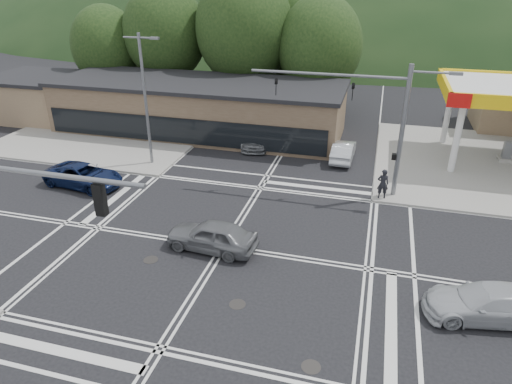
% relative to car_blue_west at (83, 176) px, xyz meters
% --- Properties ---
extents(ground, '(120.00, 120.00, 0.00)m').
position_rel_car_blue_west_xyz_m(ground, '(11.01, -4.53, -0.72)').
color(ground, black).
rests_on(ground, ground).
extents(sidewalk_ne, '(16.00, 16.00, 0.15)m').
position_rel_car_blue_west_xyz_m(sidewalk_ne, '(26.01, 10.47, -0.64)').
color(sidewalk_ne, gray).
rests_on(sidewalk_ne, ground).
extents(sidewalk_nw, '(16.00, 16.00, 0.15)m').
position_rel_car_blue_west_xyz_m(sidewalk_nw, '(-3.99, 10.47, -0.64)').
color(sidewalk_nw, gray).
rests_on(sidewalk_nw, ground).
extents(commercial_row, '(24.00, 8.00, 4.00)m').
position_rel_car_blue_west_xyz_m(commercial_row, '(3.01, 12.47, 1.28)').
color(commercial_row, brown).
rests_on(commercial_row, ground).
extents(commercial_nw, '(8.00, 7.00, 3.60)m').
position_rel_car_blue_west_xyz_m(commercial_nw, '(-12.99, 12.47, 1.08)').
color(commercial_nw, '#846B4F').
rests_on(commercial_nw, ground).
extents(hill_north, '(252.00, 126.00, 140.00)m').
position_rel_car_blue_west_xyz_m(hill_north, '(11.01, 85.47, -0.72)').
color(hill_north, '#1C3517').
rests_on(hill_north, ground).
extents(tree_n_a, '(8.00, 8.00, 11.75)m').
position_rel_car_blue_west_xyz_m(tree_n_a, '(-2.99, 19.47, 6.42)').
color(tree_n_a, '#382619').
rests_on(tree_n_a, ground).
extents(tree_n_b, '(9.00, 9.00, 12.98)m').
position_rel_car_blue_west_xyz_m(tree_n_b, '(5.01, 19.47, 7.08)').
color(tree_n_b, '#382619').
rests_on(tree_n_b, ground).
extents(tree_n_c, '(7.60, 7.60, 10.87)m').
position_rel_car_blue_west_xyz_m(tree_n_c, '(12.01, 19.47, 5.78)').
color(tree_n_c, '#382619').
rests_on(tree_n_c, ground).
extents(tree_n_d, '(6.80, 6.80, 9.76)m').
position_rel_car_blue_west_xyz_m(tree_n_d, '(-8.99, 18.47, 5.12)').
color(tree_n_d, '#382619').
rests_on(tree_n_d, ground).
extents(tree_n_e, '(8.40, 8.40, 11.98)m').
position_rel_car_blue_west_xyz_m(tree_n_e, '(9.01, 23.47, 6.43)').
color(tree_n_e, '#382619').
rests_on(tree_n_e, ground).
extents(streetlight_nw, '(2.50, 0.25, 9.00)m').
position_rel_car_blue_west_xyz_m(streetlight_nw, '(2.57, 4.47, 4.33)').
color(streetlight_nw, slate).
rests_on(streetlight_nw, ground).
extents(signal_mast_ne, '(11.65, 0.30, 8.00)m').
position_rel_car_blue_west_xyz_m(signal_mast_ne, '(17.96, 3.67, 4.36)').
color(signal_mast_ne, slate).
rests_on(signal_mast_ne, ground).
extents(car_blue_west, '(5.41, 3.02, 1.43)m').
position_rel_car_blue_west_xyz_m(car_blue_west, '(0.00, 0.00, 0.00)').
color(car_blue_west, '#0E193E').
rests_on(car_blue_west, ground).
extents(car_grey_center, '(4.66, 2.16, 1.54)m').
position_rel_car_blue_west_xyz_m(car_grey_center, '(10.54, -4.83, 0.06)').
color(car_grey_center, slate).
rests_on(car_grey_center, ground).
extents(car_silver_east, '(5.19, 2.81, 1.43)m').
position_rel_car_blue_west_xyz_m(car_silver_east, '(22.81, -6.64, -0.00)').
color(car_silver_east, silver).
rests_on(car_silver_east, ground).
extents(car_queue_a, '(1.58, 4.25, 1.39)m').
position_rel_car_blue_west_xyz_m(car_queue_a, '(15.63, 8.97, -0.02)').
color(car_queue_a, silver).
rests_on(car_queue_a, ground).
extents(car_queue_b, '(2.80, 5.19, 1.68)m').
position_rel_car_blue_west_xyz_m(car_queue_b, '(13.42, 13.74, 0.12)').
color(car_queue_b, white).
rests_on(car_queue_b, ground).
extents(car_northbound, '(2.68, 5.14, 1.42)m').
position_rel_car_blue_west_xyz_m(car_northbound, '(8.73, 10.21, -0.00)').
color(car_northbound, slate).
rests_on(car_northbound, ground).
extents(pedestrian, '(0.74, 0.54, 1.86)m').
position_rel_car_blue_west_xyz_m(pedestrian, '(18.52, 2.97, 0.36)').
color(pedestrian, black).
rests_on(pedestrian, sidewalk_ne).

